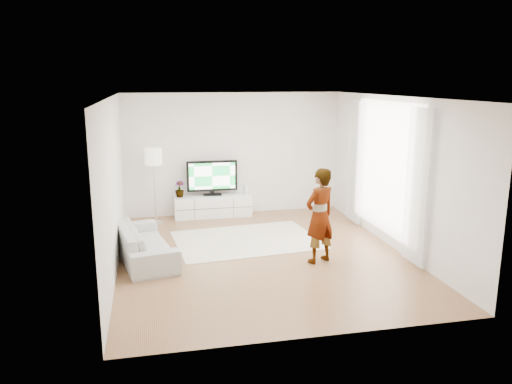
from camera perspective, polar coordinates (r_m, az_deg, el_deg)
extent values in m
plane|color=#986F44|center=(9.05, 0.66, -7.19)|extent=(6.00, 6.00, 0.00)
plane|color=white|center=(8.51, 0.71, 10.82)|extent=(6.00, 6.00, 0.00)
cube|color=white|center=(8.49, -16.01, 0.79)|extent=(0.02, 6.00, 2.80)
cube|color=white|center=(9.53, 15.52, 2.09)|extent=(0.02, 6.00, 2.80)
cube|color=white|center=(11.58, -2.58, 4.37)|extent=(5.00, 0.02, 2.80)
cube|color=white|center=(5.87, 7.12, -4.07)|extent=(5.00, 0.02, 2.80)
cube|color=white|center=(9.78, 14.63, 2.70)|extent=(0.01, 2.60, 2.50)
cube|color=white|center=(8.63, 17.93, 0.51)|extent=(0.04, 0.70, 2.60)
cube|color=white|center=(10.92, 11.20, 3.36)|extent=(0.04, 0.70, 2.60)
cube|color=white|center=(11.50, -4.96, -1.59)|extent=(1.75, 0.49, 0.49)
cube|color=black|center=(11.26, -4.80, -1.90)|extent=(1.70, 0.00, 0.01)
cube|color=black|center=(11.22, -7.02, -2.01)|extent=(0.01, 0.00, 0.43)
cube|color=black|center=(11.32, -2.60, -1.78)|extent=(0.01, 0.00, 0.43)
cube|color=black|center=(11.47, -5.00, -0.31)|extent=(0.41, 0.23, 0.02)
cube|color=black|center=(11.46, -5.01, -0.06)|extent=(0.08, 0.05, 0.08)
cube|color=black|center=(11.38, -5.04, 1.86)|extent=(1.15, 0.06, 0.70)
cube|color=green|center=(11.34, -5.02, 1.82)|extent=(1.05, 0.01, 0.59)
cube|color=white|center=(11.54, -1.21, 0.27)|extent=(0.08, 0.15, 0.20)
cube|color=#4CB2FF|center=(11.46, -1.14, 0.28)|extent=(0.01, 0.00, 0.11)
imported|color=#3F7238|center=(11.34, -8.74, 0.33)|extent=(0.23, 0.23, 0.36)
cube|color=silver|center=(9.83, -1.10, -5.51)|extent=(2.90, 2.22, 0.01)
imported|color=#334772|center=(8.52, 7.30, -2.70)|extent=(0.71, 0.61, 1.64)
imported|color=#A6A6A1|center=(8.98, -12.64, -5.65)|extent=(1.19, 2.18, 0.60)
cylinder|color=silver|center=(11.25, -11.32, -3.38)|extent=(0.29, 0.29, 0.02)
cylinder|color=silver|center=(11.09, -11.47, -0.16)|extent=(0.04, 0.04, 1.28)
cylinder|color=white|center=(10.94, -11.66, 4.02)|extent=(0.37, 0.37, 0.36)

